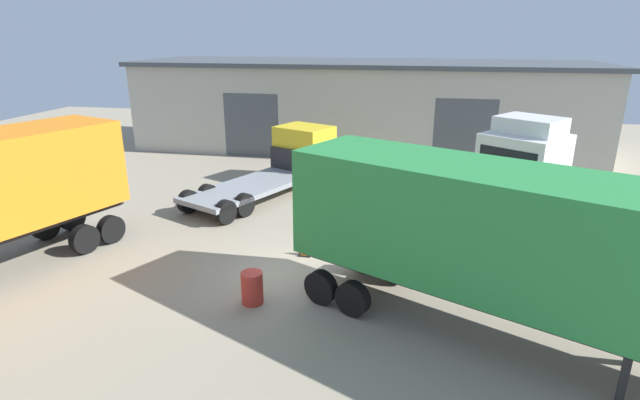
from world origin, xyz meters
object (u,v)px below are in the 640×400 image
tractor_unit_white (528,174)px  gravel_pile (59,178)px  container_trailer_green (500,236)px  traffic_cone (305,247)px  oil_drum (252,288)px  flatbed_truck_yellow (289,160)px

tractor_unit_white → gravel_pile: 19.59m
container_trailer_green → gravel_pile: bearing=-178.7°
traffic_cone → tractor_unit_white: bearing=31.6°
tractor_unit_white → gravel_pile: size_ratio=2.67×
container_trailer_green → gravel_pile: (-17.41, 7.71, -1.86)m
oil_drum → traffic_cone: 3.29m
container_trailer_green → traffic_cone: size_ratio=18.25×
gravel_pile → traffic_cone: bearing=-18.7°
oil_drum → traffic_cone: oil_drum is taller
tractor_unit_white → gravel_pile: bearing=-52.0°
flatbed_truck_yellow → traffic_cone: (2.39, -7.21, -1.02)m
gravel_pile → traffic_cone: 12.81m
flatbed_truck_yellow → gravel_pile: (-9.74, -3.11, -0.54)m
tractor_unit_white → oil_drum: 11.33m
tractor_unit_white → traffic_cone: bearing=-21.8°
flatbed_truck_yellow → oil_drum: size_ratio=9.20×
flatbed_truck_yellow → traffic_cone: flatbed_truck_yellow is taller
flatbed_truck_yellow → oil_drum: (1.70, -10.42, -0.83)m
gravel_pile → container_trailer_green: bearing=-23.9°
container_trailer_green → flatbed_truck_yellow: (-7.68, 10.82, -1.32)m
flatbed_truck_yellow → container_trailer_green: bearing=-120.3°
oil_drum → container_trailer_green: bearing=-3.8°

